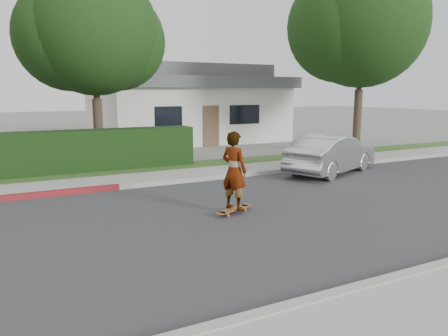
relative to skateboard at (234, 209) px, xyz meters
The scene contains 12 objects.
ground 2.76m from the skateboard, behind, with size 120.00×120.00×0.00m, color slate.
road 2.76m from the skateboard, behind, with size 60.00×8.00×0.01m, color #2D2D30.
curb_near 5.21m from the skateboard, 121.80° to the right, with size 60.00×0.20×0.15m, color #9E9E99.
curb_far 4.67m from the skateboard, 126.00° to the left, with size 60.00×0.20×0.15m, color #9E9E99.
sidewalk_far 5.42m from the skateboard, 120.40° to the left, with size 60.00×1.60×0.12m, color gray.
planting_strip 6.85m from the skateboard, 113.61° to the left, with size 60.00×1.60×0.10m, color #2D4C1E.
tree_center 10.16m from the skateboard, 98.08° to the left, with size 5.66×4.84×7.44m.
tree_right 12.88m from the skateboard, 33.15° to the left, with size 6.32×5.60×8.56m.
house 16.65m from the skateboard, 71.46° to the left, with size 10.60×8.60×4.30m.
skateboard is the anchor object (origin of this frame).
skateboarder 0.92m from the skateboard, 90.00° to the right, with size 0.66×0.43×1.81m, color white.
car_silver 6.19m from the skateboard, 28.16° to the left, with size 1.44×4.13×1.36m, color silver.
Camera 1 is at (-1.99, -8.26, 2.79)m, focal length 35.00 mm.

